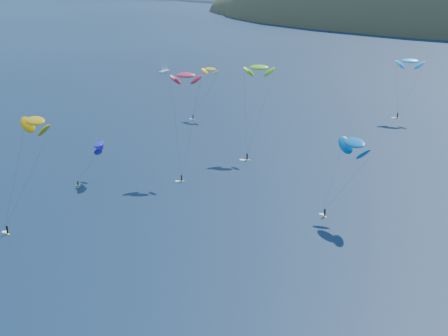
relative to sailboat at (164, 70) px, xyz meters
The scene contains 8 objects.
sailboat is the anchor object (origin of this frame).
kitesurfer_1 94.32m from the sailboat, 43.27° to the right, with size 6.73×9.65×18.87m.
kitesurfer_2 188.51m from the sailboat, 61.50° to the right, with size 9.91×10.98×25.74m.
kitesurfer_3 140.30m from the sailboat, 42.00° to the right, with size 9.25×14.27×27.23m.
kitesurfer_4 133.95m from the sailboat, 12.98° to the right, with size 10.13×6.84×22.98m.
kitesurfer_5 190.79m from the sailboat, 40.95° to the right, with size 11.04×10.10×19.63m.
kitesurfer_9 154.21m from the sailboat, 51.24° to the right, with size 8.44×12.15×28.15m.
kitesurfer_10 157.92m from the sailboat, 59.63° to the right, with size 7.73×12.49×11.63m.
Camera 1 is at (75.28, -35.79, 55.12)m, focal length 50.00 mm.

